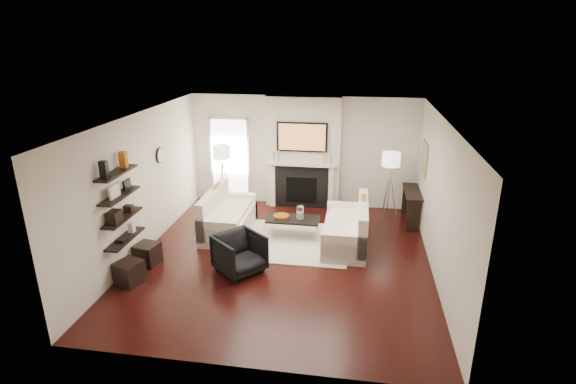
# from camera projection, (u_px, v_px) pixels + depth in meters

# --- Properties ---
(room_envelope) EXTENTS (6.00, 6.00, 6.00)m
(room_envelope) POSITION_uv_depth(u_px,v_px,m) (283.00, 193.00, 8.14)
(room_envelope) COLOR black
(room_envelope) RESTS_ON ground
(chimney_breast) EXTENTS (1.80, 0.25, 2.70)m
(chimney_breast) POSITION_uv_depth(u_px,v_px,m) (303.00, 153.00, 10.82)
(chimney_breast) COLOR silver
(chimney_breast) RESTS_ON floor
(fireplace_surround) EXTENTS (1.30, 0.02, 1.04)m
(fireplace_surround) POSITION_uv_depth(u_px,v_px,m) (302.00, 187.00, 10.97)
(fireplace_surround) COLOR black
(fireplace_surround) RESTS_ON floor
(firebox) EXTENTS (0.75, 0.02, 0.65)m
(firebox) POSITION_uv_depth(u_px,v_px,m) (302.00, 190.00, 10.99)
(firebox) COLOR black
(firebox) RESTS_ON floor
(mantel_pilaster_l) EXTENTS (0.12, 0.08, 1.10)m
(mantel_pilaster_l) POSITION_uv_depth(u_px,v_px,m) (272.00, 185.00, 11.04)
(mantel_pilaster_l) COLOR white
(mantel_pilaster_l) RESTS_ON floor
(mantel_pilaster_r) EXTENTS (0.12, 0.08, 1.10)m
(mantel_pilaster_r) POSITION_uv_depth(u_px,v_px,m) (331.00, 188.00, 10.83)
(mantel_pilaster_r) COLOR white
(mantel_pilaster_r) RESTS_ON floor
(mantel_shelf) EXTENTS (1.70, 0.18, 0.07)m
(mantel_shelf) POSITION_uv_depth(u_px,v_px,m) (302.00, 164.00, 10.72)
(mantel_shelf) COLOR white
(mantel_shelf) RESTS_ON chimney_breast
(tv_body) EXTENTS (1.20, 0.06, 0.70)m
(tv_body) POSITION_uv_depth(u_px,v_px,m) (302.00, 137.00, 10.53)
(tv_body) COLOR black
(tv_body) RESTS_ON chimney_breast
(tv_screen) EXTENTS (1.10, 0.00, 0.62)m
(tv_screen) POSITION_uv_depth(u_px,v_px,m) (302.00, 137.00, 10.50)
(tv_screen) COLOR #BF723F
(tv_screen) RESTS_ON tv_body
(candlestick_l_tall) EXTENTS (0.04, 0.04, 0.30)m
(candlestick_l_tall) POSITION_uv_depth(u_px,v_px,m) (279.00, 156.00, 10.75)
(candlestick_l_tall) COLOR silver
(candlestick_l_tall) RESTS_ON mantel_shelf
(candlestick_l_short) EXTENTS (0.04, 0.04, 0.24)m
(candlestick_l_short) POSITION_uv_depth(u_px,v_px,m) (274.00, 157.00, 10.78)
(candlestick_l_short) COLOR silver
(candlestick_l_short) RESTS_ON mantel_shelf
(candlestick_r_tall) EXTENTS (0.04, 0.04, 0.30)m
(candlestick_r_tall) POSITION_uv_depth(u_px,v_px,m) (325.00, 158.00, 10.59)
(candlestick_r_tall) COLOR silver
(candlestick_r_tall) RESTS_ON mantel_shelf
(candlestick_r_short) EXTENTS (0.04, 0.04, 0.24)m
(candlestick_r_short) POSITION_uv_depth(u_px,v_px,m) (330.00, 159.00, 10.58)
(candlestick_r_short) COLOR silver
(candlestick_r_short) RESTS_ON mantel_shelf
(hallway_panel) EXTENTS (0.90, 0.02, 2.10)m
(hallway_panel) POSITION_uv_depth(u_px,v_px,m) (230.00, 161.00, 11.29)
(hallway_panel) COLOR white
(hallway_panel) RESTS_ON floor
(door_trim_l) EXTENTS (0.06, 0.06, 2.16)m
(door_trim_l) POSITION_uv_depth(u_px,v_px,m) (212.00, 160.00, 11.34)
(door_trim_l) COLOR white
(door_trim_l) RESTS_ON floor
(door_trim_r) EXTENTS (0.06, 0.06, 2.16)m
(door_trim_r) POSITION_uv_depth(u_px,v_px,m) (249.00, 162.00, 11.20)
(door_trim_r) COLOR white
(door_trim_r) RESTS_ON floor
(door_trim_top) EXTENTS (1.02, 0.06, 0.06)m
(door_trim_top) POSITION_uv_depth(u_px,v_px,m) (228.00, 118.00, 10.91)
(door_trim_top) COLOR white
(door_trim_top) RESTS_ON wall_back
(rug) EXTENTS (2.60, 2.00, 0.01)m
(rug) POSITION_uv_depth(u_px,v_px,m) (285.00, 241.00, 9.33)
(rug) COLOR beige
(rug) RESTS_ON floor
(loveseat_left_base) EXTENTS (0.85, 1.80, 0.42)m
(loveseat_left_base) POSITION_uv_depth(u_px,v_px,m) (229.00, 223.00, 9.71)
(loveseat_left_base) COLOR white
(loveseat_left_base) RESTS_ON floor
(loveseat_left_back) EXTENTS (0.18, 1.80, 0.80)m
(loveseat_left_back) POSITION_uv_depth(u_px,v_px,m) (213.00, 208.00, 9.65)
(loveseat_left_back) COLOR white
(loveseat_left_back) RESTS_ON floor
(loveseat_left_arm_n) EXTENTS (0.85, 0.18, 0.60)m
(loveseat_left_arm_n) POSITION_uv_depth(u_px,v_px,m) (218.00, 234.00, 8.93)
(loveseat_left_arm_n) COLOR white
(loveseat_left_arm_n) RESTS_ON floor
(loveseat_left_arm_s) EXTENTS (0.85, 0.18, 0.60)m
(loveseat_left_arm_s) POSITION_uv_depth(u_px,v_px,m) (239.00, 205.00, 10.43)
(loveseat_left_arm_s) COLOR white
(loveseat_left_arm_s) RESTS_ON floor
(loveseat_left_cushion) EXTENTS (0.63, 1.44, 0.10)m
(loveseat_left_cushion) POSITION_uv_depth(u_px,v_px,m) (231.00, 212.00, 9.62)
(loveseat_left_cushion) COLOR white
(loveseat_left_cushion) RESTS_ON loveseat_left_base
(pillow_left_orange) EXTENTS (0.10, 0.42, 0.42)m
(pillow_left_orange) POSITION_uv_depth(u_px,v_px,m) (217.00, 195.00, 9.86)
(pillow_left_orange) COLOR #B56216
(pillow_left_orange) RESTS_ON loveseat_left_cushion
(pillow_left_charcoal) EXTENTS (0.10, 0.40, 0.40)m
(pillow_left_charcoal) POSITION_uv_depth(u_px,v_px,m) (208.00, 205.00, 9.31)
(pillow_left_charcoal) COLOR black
(pillow_left_charcoal) RESTS_ON loveseat_left_cushion
(loveseat_right_base) EXTENTS (0.85, 1.80, 0.42)m
(loveseat_right_base) POSITION_uv_depth(u_px,v_px,m) (345.00, 235.00, 9.11)
(loveseat_right_base) COLOR white
(loveseat_right_base) RESTS_ON floor
(loveseat_right_back) EXTENTS (0.18, 1.80, 0.80)m
(loveseat_right_back) POSITION_uv_depth(u_px,v_px,m) (362.00, 222.00, 8.95)
(loveseat_right_back) COLOR white
(loveseat_right_back) RESTS_ON floor
(loveseat_right_arm_n) EXTENTS (0.85, 0.18, 0.60)m
(loveseat_right_arm_n) POSITION_uv_depth(u_px,v_px,m) (344.00, 249.00, 8.33)
(loveseat_right_arm_n) COLOR white
(loveseat_right_arm_n) RESTS_ON floor
(loveseat_right_arm_s) EXTENTS (0.85, 0.18, 0.60)m
(loveseat_right_arm_s) POSITION_uv_depth(u_px,v_px,m) (346.00, 216.00, 9.83)
(loveseat_right_arm_s) COLOR white
(loveseat_right_arm_s) RESTS_ON floor
(loveseat_right_cushion) EXTENTS (0.63, 1.44, 0.10)m
(loveseat_right_cushion) POSITION_uv_depth(u_px,v_px,m) (343.00, 223.00, 9.03)
(loveseat_right_cushion) COLOR white
(loveseat_right_cushion) RESTS_ON loveseat_right_base
(pillow_right_orange) EXTENTS (0.10, 0.42, 0.42)m
(pillow_right_orange) POSITION_uv_depth(u_px,v_px,m) (363.00, 207.00, 9.17)
(pillow_right_orange) COLOR #B56216
(pillow_right_orange) RESTS_ON loveseat_right_cushion
(pillow_right_charcoal) EXTENTS (0.10, 0.40, 0.40)m
(pillow_right_charcoal) POSITION_uv_depth(u_px,v_px,m) (363.00, 219.00, 8.61)
(pillow_right_charcoal) COLOR black
(pillow_right_charcoal) RESTS_ON loveseat_right_cushion
(coffee_table) EXTENTS (1.10, 0.55, 0.04)m
(coffee_table) POSITION_uv_depth(u_px,v_px,m) (293.00, 219.00, 9.41)
(coffee_table) COLOR black
(coffee_table) RESTS_ON floor
(coffee_leg_nw) EXTENTS (0.02, 0.02, 0.38)m
(coffee_leg_nw) POSITION_uv_depth(u_px,v_px,m) (268.00, 231.00, 9.34)
(coffee_leg_nw) COLOR silver
(coffee_leg_nw) RESTS_ON floor
(coffee_leg_ne) EXTENTS (0.02, 0.02, 0.38)m
(coffee_leg_ne) POSITION_uv_depth(u_px,v_px,m) (316.00, 234.00, 9.20)
(coffee_leg_ne) COLOR silver
(coffee_leg_ne) RESTS_ON floor
(coffee_leg_sw) EXTENTS (0.02, 0.02, 0.38)m
(coffee_leg_sw) POSITION_uv_depth(u_px,v_px,m) (272.00, 223.00, 9.75)
(coffee_leg_sw) COLOR silver
(coffee_leg_sw) RESTS_ON floor
(coffee_leg_se) EXTENTS (0.02, 0.02, 0.38)m
(coffee_leg_se) POSITION_uv_depth(u_px,v_px,m) (318.00, 226.00, 9.61)
(coffee_leg_se) COLOR silver
(coffee_leg_se) RESTS_ON floor
(hurricane_glass) EXTENTS (0.15, 0.15, 0.27)m
(hurricane_glass) POSITION_uv_depth(u_px,v_px,m) (300.00, 212.00, 9.33)
(hurricane_glass) COLOR white
(hurricane_glass) RESTS_ON coffee_table
(hurricane_candle) EXTENTS (0.11, 0.11, 0.17)m
(hurricane_candle) POSITION_uv_depth(u_px,v_px,m) (300.00, 215.00, 9.35)
(hurricane_candle) COLOR white
(hurricane_candle) RESTS_ON coffee_table
(copper_bowl) EXTENTS (0.34, 0.34, 0.06)m
(copper_bowl) POSITION_uv_depth(u_px,v_px,m) (281.00, 216.00, 9.43)
(copper_bowl) COLOR #BA631F
(copper_bowl) RESTS_ON coffee_table
(armchair) EXTENTS (1.04, 1.04, 0.78)m
(armchair) POSITION_uv_depth(u_px,v_px,m) (240.00, 252.00, 8.02)
(armchair) COLOR black
(armchair) RESTS_ON floor
(lamp_left_post) EXTENTS (0.02, 0.02, 1.20)m
(lamp_left_post) POSITION_uv_depth(u_px,v_px,m) (223.00, 186.00, 10.81)
(lamp_left_post) COLOR silver
(lamp_left_post) RESTS_ON floor
(lamp_left_shade) EXTENTS (0.40, 0.40, 0.30)m
(lamp_left_shade) POSITION_uv_depth(u_px,v_px,m) (222.00, 152.00, 10.53)
(lamp_left_shade) COLOR white
(lamp_left_shade) RESTS_ON lamp_left_post
(lamp_left_leg_a) EXTENTS (0.25, 0.02, 1.23)m
(lamp_left_leg_a) POSITION_uv_depth(u_px,v_px,m) (228.00, 186.00, 10.80)
(lamp_left_leg_a) COLOR silver
(lamp_left_leg_a) RESTS_ON floor
(lamp_left_leg_b) EXTENTS (0.14, 0.22, 1.23)m
(lamp_left_leg_b) POSITION_uv_depth(u_px,v_px,m) (222.00, 185.00, 10.91)
(lamp_left_leg_b) COLOR silver
(lamp_left_leg_b) RESTS_ON floor
(lamp_left_leg_c) EXTENTS (0.14, 0.22, 1.23)m
(lamp_left_leg_c) POSITION_uv_depth(u_px,v_px,m) (220.00, 187.00, 10.73)
(lamp_left_leg_c) COLOR silver
(lamp_left_leg_c) RESTS_ON floor
(lamp_right_post) EXTENTS (0.02, 0.02, 1.20)m
(lamp_right_post) POSITION_uv_depth(u_px,v_px,m) (388.00, 195.00, 10.19)
(lamp_right_post) COLOR silver
(lamp_right_post) RESTS_ON floor
(lamp_right_shade) EXTENTS (0.40, 0.40, 0.30)m
(lamp_right_shade) POSITION_uv_depth(u_px,v_px,m) (391.00, 159.00, 9.91)
(lamp_right_shade) COLOR white
(lamp_right_shade) RESTS_ON lamp_right_post
(lamp_right_leg_a) EXTENTS (0.25, 0.02, 1.23)m
(lamp_right_leg_a) POSITION_uv_depth(u_px,v_px,m) (393.00, 196.00, 10.18)
(lamp_right_leg_a) COLOR silver
(lamp_right_leg_a) RESTS_ON floor
(lamp_right_leg_b) EXTENTS (0.14, 0.22, 1.23)m
(lamp_right_leg_b) POSITION_uv_depth(u_px,v_px,m) (386.00, 194.00, 10.29)
(lamp_right_leg_b) COLOR silver
(lamp_right_leg_b) RESTS_ON floor
(lamp_right_leg_c) EXTENTS (0.14, 0.22, 1.23)m
(lamp_right_leg_c) POSITION_uv_depth(u_px,v_px,m) (386.00, 197.00, 10.11)
(lamp_right_leg_c) COLOR silver
(lamp_right_leg_c) RESTS_ON floor
(console_top) EXTENTS (0.35, 1.20, 0.04)m
(console_top) POSITION_uv_depth(u_px,v_px,m) (413.00, 192.00, 10.04)
(console_top) COLOR black
(console_top) RESTS_ON floor
(console_leg_n) EXTENTS (0.30, 0.04, 0.71)m
(console_leg_n) POSITION_uv_depth(u_px,v_px,m) (414.00, 217.00, 9.65)
(console_leg_n) COLOR black
(console_leg_n) RESTS_ON floor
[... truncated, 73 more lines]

